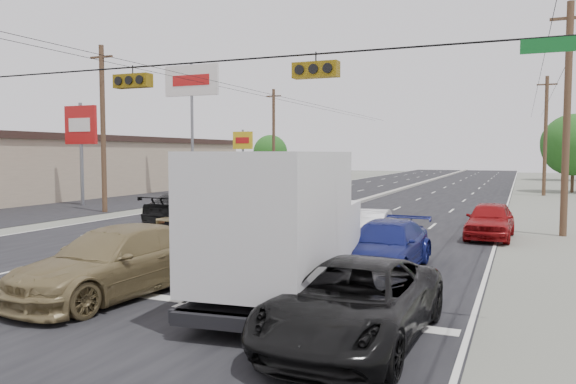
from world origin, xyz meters
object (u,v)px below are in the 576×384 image
at_px(utility_pole_left_b, 103,128).
at_px(queue_car_e, 490,220).
at_px(queue_car_a, 301,214).
at_px(queue_car_d, 385,247).
at_px(pole_sign_mid, 81,131).
at_px(utility_pole_right_c, 545,135).
at_px(tree_left_far, 270,152).
at_px(pole_sign_far, 243,145).
at_px(box_truck, 283,226).
at_px(pole_sign_billboard, 192,89).
at_px(black_suv, 354,303).
at_px(tree_right_mid, 574,145).
at_px(oncoming_near, 187,208).
at_px(utility_pole_right_b, 567,118).
at_px(tree_right_far, 566,142).
at_px(red_sedan, 246,237).
at_px(utility_pole_left_c, 274,138).
at_px(tan_sedan, 115,262).
at_px(queue_car_b, 362,234).
at_px(oncoming_far, 309,199).

relative_size(utility_pole_left_b, queue_car_e, 2.22).
height_order(queue_car_a, queue_car_d, queue_car_a).
relative_size(utility_pole_left_b, pole_sign_mid, 1.43).
height_order(utility_pole_right_c, tree_left_far, utility_pole_right_c).
bearing_deg(utility_pole_left_b, pole_sign_far, 97.97).
xyz_separation_m(pole_sign_mid, box_truck, (22.55, -17.62, -3.25)).
bearing_deg(pole_sign_billboard, black_suv, -53.03).
relative_size(pole_sign_far, queue_car_e, 1.33).
bearing_deg(queue_car_d, box_truck, -104.92).
xyz_separation_m(utility_pole_right_c, queue_car_d, (-5.50, -35.11, -4.36)).
height_order(tree_left_far, tree_right_mid, tree_right_mid).
xyz_separation_m(pole_sign_mid, black_suv, (24.93, -19.79, -4.35)).
xyz_separation_m(tree_right_mid, oncoming_near, (-19.86, -32.76, -3.54)).
bearing_deg(tree_left_far, utility_pole_right_b, -52.52).
relative_size(utility_pole_right_b, queue_car_e, 2.22).
relative_size(tree_right_far, queue_car_d, 1.59).
xyz_separation_m(tree_right_mid, red_sedan, (-12.82, -39.99, -3.58)).
distance_m(utility_pole_left_c, pole_sign_far, 3.57).
relative_size(utility_pole_right_b, black_suv, 1.82).
height_order(tan_sedan, queue_car_a, tan_sedan).
height_order(tree_right_mid, queue_car_b, tree_right_mid).
bearing_deg(utility_pole_right_c, queue_car_b, -101.66).
bearing_deg(pole_sign_far, pole_sign_billboard, -82.87).
xyz_separation_m(queue_car_a, oncoming_near, (-6.26, 0.06, 0.04)).
bearing_deg(utility_pole_left_b, oncoming_near, -19.85).
relative_size(utility_pole_right_b, queue_car_b, 2.09).
height_order(pole_sign_far, queue_car_a, pole_sign_far).
height_order(utility_pole_left_c, queue_car_a, utility_pole_left_c).
distance_m(pole_sign_billboard, tan_sedan, 33.78).
distance_m(tree_left_far, queue_car_d, 62.35).
distance_m(utility_pole_left_c, pole_sign_billboard, 12.73).
distance_m(pole_sign_far, queue_car_d, 42.13).
distance_m(utility_pole_left_c, black_suv, 46.72).
bearing_deg(black_suv, pole_sign_mid, 143.87).
bearing_deg(queue_car_e, utility_pole_right_b, 36.25).
relative_size(tree_right_mid, oncoming_far, 1.35).
relative_size(pole_sign_billboard, tree_left_far, 1.80).
relative_size(tan_sedan, queue_car_d, 1.14).
height_order(tree_right_mid, tree_right_far, tree_right_far).
bearing_deg(utility_pole_left_b, utility_pole_left_c, 90.00).
distance_m(utility_pole_left_b, utility_pole_left_c, 25.00).
bearing_deg(queue_car_d, tree_left_far, 120.65).
relative_size(utility_pole_left_b, utility_pole_left_c, 1.00).
xyz_separation_m(utility_pole_right_c, red_sedan, (-10.32, -34.99, -4.35)).
xyz_separation_m(utility_pole_left_b, queue_car_d, (19.50, -10.11, -4.36)).
bearing_deg(pole_sign_mid, utility_pole_right_b, -5.81).
bearing_deg(oncoming_far, tree_right_mid, -120.12).
height_order(utility_pole_right_b, box_truck, utility_pole_right_b).
bearing_deg(pole_sign_mid, tree_right_far, 57.60).
bearing_deg(queue_car_d, tree_right_mid, 81.62).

